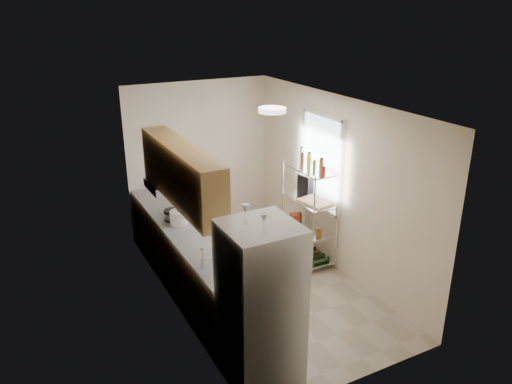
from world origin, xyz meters
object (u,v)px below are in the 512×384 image
cutting_board (316,202)px  espresso_machine (306,183)px  rice_cooker (179,218)px  refrigerator (260,304)px  frying_pan_large (173,218)px

cutting_board → espresso_machine: espresso_machine is taller
espresso_machine → rice_cooker: bearing=168.6°
cutting_board → rice_cooker: bearing=167.1°
refrigerator → cutting_board: refrigerator is taller
cutting_board → espresso_machine: bearing=74.2°
rice_cooker → cutting_board: bearing=-12.9°
rice_cooker → espresso_machine: espresso_machine is taller
frying_pan_large → espresso_machine: espresso_machine is taller
rice_cooker → frying_pan_large: 0.19m
refrigerator → espresso_machine: 3.05m
frying_pan_large → refrigerator: bearing=-95.9°
cutting_board → espresso_machine: size_ratio=1.72×
refrigerator → frying_pan_large: bearing=92.6°
rice_cooker → cutting_board: 2.02m
cutting_board → frying_pan_large: bearing=162.6°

